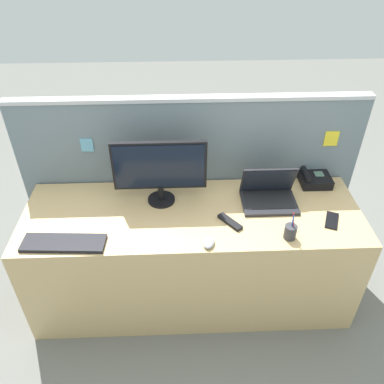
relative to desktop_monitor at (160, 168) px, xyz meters
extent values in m
plane|color=slate|center=(0.19, -0.14, -0.99)|extent=(10.00, 10.00, 0.00)
cube|color=tan|center=(0.19, -0.14, -0.61)|extent=(2.07, 0.68, 0.75)
cube|color=slate|center=(0.19, 0.24, -0.33)|extent=(2.23, 0.06, 1.31)
cube|color=#B7BAC1|center=(0.19, 0.24, 0.34)|extent=(2.23, 0.07, 0.02)
cube|color=yellow|center=(1.10, 0.21, 0.06)|extent=(0.09, 0.01, 0.10)
cube|color=#66ADD1|center=(-0.46, 0.21, 0.05)|extent=(0.08, 0.01, 0.09)
cylinder|color=black|center=(0.00, -0.01, -0.23)|extent=(0.17, 0.17, 0.02)
cylinder|color=black|center=(0.00, -0.01, -0.17)|extent=(0.04, 0.04, 0.10)
cube|color=black|center=(0.00, 0.00, 0.02)|extent=(0.57, 0.03, 0.32)
cube|color=black|center=(0.00, -0.01, 0.02)|extent=(0.54, 0.01, 0.29)
cube|color=#232328|center=(0.67, -0.07, -0.23)|extent=(0.34, 0.25, 0.02)
cube|color=black|center=(0.67, -0.06, -0.22)|extent=(0.30, 0.18, 0.00)
cube|color=#232328|center=(0.67, 0.02, -0.11)|extent=(0.34, 0.09, 0.21)
cube|color=black|center=(0.67, 0.01, -0.12)|extent=(0.31, 0.07, 0.19)
cube|color=black|center=(1.02, 0.13, -0.21)|extent=(0.20, 0.17, 0.06)
cube|color=#4C6B5B|center=(1.04, 0.15, -0.17)|extent=(0.06, 0.06, 0.01)
cylinder|color=black|center=(0.95, 0.13, -0.16)|extent=(0.04, 0.15, 0.04)
cube|color=black|center=(-0.53, -0.38, -0.23)|extent=(0.46, 0.16, 0.02)
ellipsoid|color=#9EA0A8|center=(0.27, -0.41, -0.22)|extent=(0.08, 0.11, 0.03)
cylinder|color=#333338|center=(0.73, -0.38, -0.19)|extent=(0.07, 0.07, 0.09)
cylinder|color=red|center=(0.74, -0.37, -0.13)|extent=(0.02, 0.02, 0.14)
cylinder|color=blue|center=(0.73, -0.37, -0.14)|extent=(0.01, 0.01, 0.13)
cube|color=black|center=(1.01, -0.25, -0.23)|extent=(0.12, 0.17, 0.01)
cube|color=black|center=(0.41, -0.24, -0.23)|extent=(0.14, 0.16, 0.02)
camera|label=1|loc=(0.11, -1.96, 1.30)|focal=36.63mm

